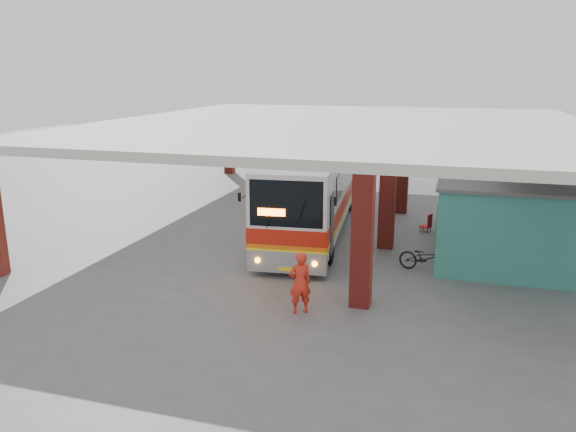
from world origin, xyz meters
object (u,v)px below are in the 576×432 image
Objects in this scene: pedestrian at (300,283)px; red_chair at (428,224)px; coach_bus at (315,187)px; motorcycle at (426,258)px.

pedestrian is 10.29m from red_chair.
coach_bus reaches higher than pedestrian.
pedestrian is at bearing -84.11° from coach_bus.
motorcycle reaches higher than red_chair.
coach_bus is 5.18m from red_chair.
red_chair is at bearing 18.19° from motorcycle.
coach_bus is 6.82m from motorcycle.
coach_bus is 9.12m from pedestrian.
coach_bus is 7.20× the size of pedestrian.
coach_bus is 16.46× the size of red_chair.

